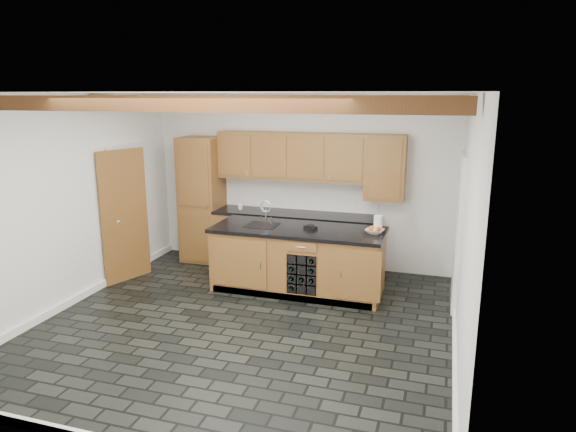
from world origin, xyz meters
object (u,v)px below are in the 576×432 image
island (298,260)px  paper_towel (378,224)px  kitchen_scale (311,227)px  fruit_bowl (375,231)px

island → paper_towel: bearing=4.7°
paper_towel → island: bearing=-175.3°
kitchen_scale → paper_towel: bearing=26.5°
fruit_bowl → paper_towel: paper_towel is taller
kitchen_scale → paper_towel: (0.94, 0.06, 0.10)m
fruit_bowl → paper_towel: 0.11m
island → paper_towel: 1.26m
fruit_bowl → paper_towel: (0.03, 0.05, 0.09)m
island → kitchen_scale: 0.52m
kitchen_scale → paper_towel: paper_towel is taller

